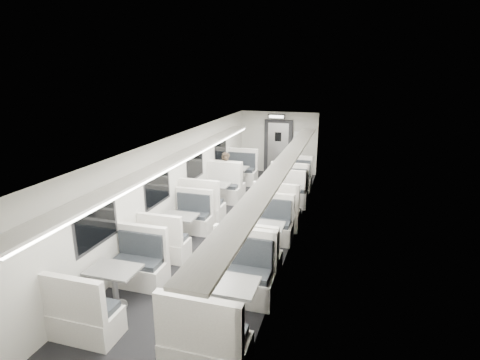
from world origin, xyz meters
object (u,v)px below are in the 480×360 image
Objects in this scene: booth_left_a at (233,179)px; exit_sign at (277,116)px; booth_right_a at (292,185)px; passenger at (226,176)px; vestibule_door at (278,147)px; booth_right_b at (283,201)px; booth_right_c at (263,240)px; booth_left_c at (180,229)px; booth_left_d at (115,287)px; booth_right_d at (226,305)px; booth_left_b at (213,197)px.

exit_sign is (1.00, 2.19, 1.86)m from booth_left_a.
booth_left_a is at bearing 177.68° from booth_right_a.
passenger is 0.71× the size of vestibule_door.
booth_right_a is 0.91× the size of booth_right_b.
booth_right_c is 7.05m from vestibule_door.
vestibule_door is at bearing 81.75° from booth_left_c.
booth_right_a is 3.12m from exit_sign.
booth_left_a is 2.67m from booth_right_b.
booth_left_d is 1.00× the size of vestibule_door.
booth_right_a is 6.72m from booth_right_d.
booth_right_a is at bearing 73.38° from booth_left_d.
booth_left_a is at bearing -114.54° from exit_sign.
exit_sign is (-1.00, 3.96, 1.86)m from booth_right_b.
booth_left_a reaches higher than booth_left_c.
booth_right_d is 6.26m from passenger.
exit_sign reaches higher than booth_left_c.
exit_sign is (-1.00, 2.27, 1.90)m from booth_right_a.
booth_left_b is 2.24m from booth_left_c.
booth_left_b is 1.55× the size of passenger.
vestibule_door reaches higher than booth_right_b.
booth_right_a is 1.43× the size of passenger.
booth_left_c is 3.16m from booth_right_b.
booth_left_c is at bearing 90.00° from booth_left_d.
booth_right_b reaches higher than booth_left_c.
exit_sign is (-1.00, 6.46, 1.90)m from booth_right_c.
vestibule_door is (-1.00, 9.48, 0.62)m from booth_right_d.
booth_right_d is 1.58× the size of passenger.
booth_left_d is 0.98× the size of booth_right_c.
vestibule_door is (1.00, 6.89, 0.68)m from booth_left_c.
booth_left_a is 1.11× the size of booth_left_d.
booth_left_b is at bearing 90.00° from booth_left_d.
passenger is at bearing 119.97° from booth_right_c.
booth_right_b is at bearing 90.00° from booth_right_d.
booth_right_b reaches higher than booth_left_b.
booth_left_b is at bearing 112.50° from booth_right_d.
booth_left_d is at bearing -96.36° from exit_sign.
booth_left_c is at bearing -115.81° from booth_right_a.
booth_left_a is 1.00× the size of booth_left_b.
passenger is (0.04, 5.92, 0.37)m from booth_left_d.
booth_right_c is 1.01× the size of vestibule_door.
booth_left_b is 1.16m from passenger.
booth_right_d reaches higher than booth_right_b.
booth_right_d is at bearing -83.98° from vestibule_door.
booth_right_b is 1.57× the size of passenger.
booth_right_d reaches higher than booth_left_d.
booth_left_b is 0.98× the size of booth_right_d.
booth_left_d is 5.39m from booth_right_b.
exit_sign reaches higher than booth_left_a.
passenger reaches higher than booth_right_b.
booth_right_c is at bearing -1.54° from booth_left_c.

